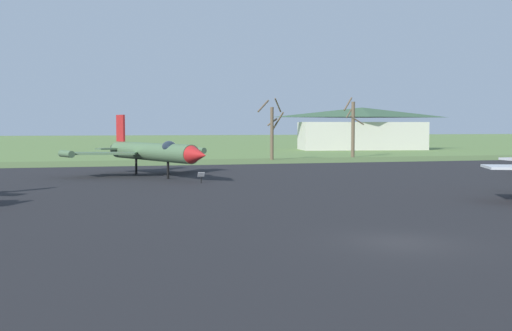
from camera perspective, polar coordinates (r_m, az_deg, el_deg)
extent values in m
plane|color=#607F42|center=(24.40, 13.40, -7.14)|extent=(600.00, 600.00, 0.00)
cube|color=black|center=(41.32, 1.26, -2.59)|extent=(96.90, 61.22, 0.05)
cube|color=#556D39|center=(77.05, -6.30, 0.30)|extent=(156.90, 12.00, 0.06)
cylinder|color=#4C6B47|center=(55.21, -9.81, 1.29)|extent=(6.76, 13.37, 1.59)
cone|color=#B21E1E|center=(48.27, -5.41, 0.99)|extent=(2.19, 2.57, 1.47)
cylinder|color=black|center=(61.71, -12.91, 1.49)|extent=(1.37, 1.24, 1.12)
ellipsoid|color=#19232D|center=(52.33, -8.16, 1.65)|extent=(1.26, 2.37, 1.18)
cube|color=#4C6B47|center=(55.46, -14.20, 1.11)|extent=(6.25, 3.73, 0.15)
cube|color=#4C6B47|center=(58.79, -7.49, 1.33)|extent=(5.74, 6.42, 0.15)
cylinder|color=#4C6B47|center=(55.22, -17.38, 1.05)|extent=(1.53, 2.58, 0.60)
cylinder|color=#4C6B47|center=(61.07, -5.52, 1.43)|extent=(1.53, 2.58, 0.60)
cube|color=#B21E1E|center=(60.87, -12.60, 3.44)|extent=(0.79, 1.55, 2.60)
cube|color=#4C6B47|center=(60.17, -13.69, 1.54)|extent=(2.53, 2.19, 0.15)
cube|color=#4C6B47|center=(61.33, -11.33, 1.61)|extent=(2.53, 2.19, 0.15)
cylinder|color=black|center=(52.63, -8.26, -0.49)|extent=(0.21, 0.21, 1.49)
cylinder|color=black|center=(58.00, -11.18, -0.14)|extent=(0.21, 0.21, 1.49)
cylinder|color=black|center=(48.36, -5.17, -1.39)|extent=(0.08, 0.08, 0.56)
cube|color=white|center=(48.32, -5.17, -0.85)|extent=(0.53, 0.28, 0.37)
cylinder|color=brown|center=(81.93, 1.50, 3.00)|extent=(0.45, 0.45, 7.15)
cylinder|color=brown|center=(82.64, 0.69, 5.61)|extent=(2.18, 2.15, 1.77)
cylinder|color=brown|center=(82.65, 2.06, 4.18)|extent=(1.20, 2.18, 2.52)
cylinder|color=brown|center=(82.57, 1.55, 4.10)|extent=(1.41, 0.73, 1.13)
cylinder|color=brown|center=(81.60, 2.07, 5.68)|extent=(1.42, 1.54, 1.87)
cylinder|color=brown|center=(91.23, 9.09, 3.36)|extent=(0.52, 0.52, 8.21)
cylinder|color=brown|center=(90.25, 9.45, 4.20)|extent=(2.37, 0.41, 1.39)
cylinder|color=brown|center=(91.83, 8.85, 5.07)|extent=(1.56, 0.53, 2.11)
cylinder|color=brown|center=(91.82, 8.63, 5.73)|extent=(1.87, 1.30, 2.08)
cube|color=beige|center=(121.31, 9.91, 2.76)|extent=(25.13, 11.74, 5.41)
pyramid|color=#38563D|center=(121.33, 9.93, 4.94)|extent=(26.39, 12.33, 1.91)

